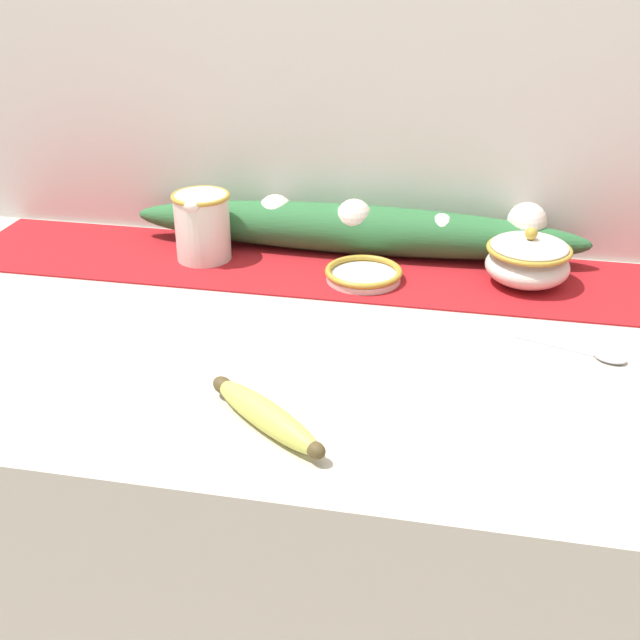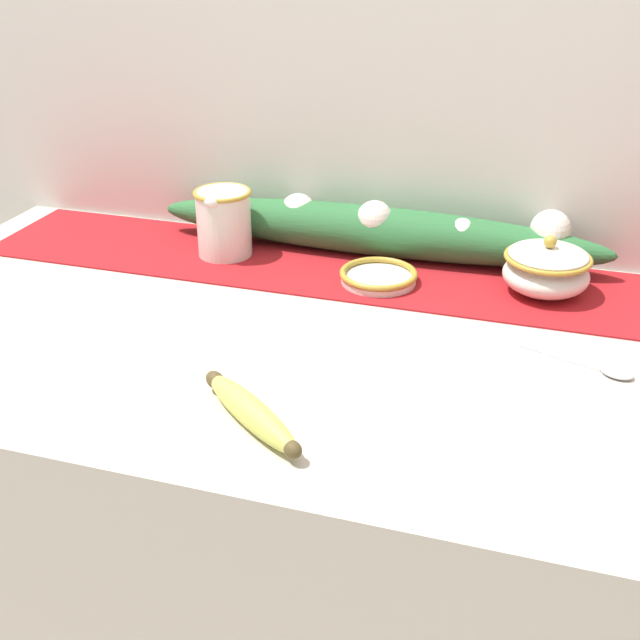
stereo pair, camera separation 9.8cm
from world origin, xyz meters
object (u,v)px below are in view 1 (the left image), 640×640
cream_pitcher (203,224)px  spoon (605,356)px  small_dish (364,274)px  banana (265,415)px  sugar_bowl (528,260)px

cream_pitcher → spoon: bearing=-19.5°
small_dish → spoon: bearing=-27.8°
cream_pitcher → banana: 0.53m
banana → spoon: (0.41, 0.25, -0.01)m
sugar_bowl → spoon: (0.10, -0.23, -0.04)m
banana → spoon: bearing=31.0°
sugar_bowl → spoon: bearing=-66.3°
small_dish → banana: size_ratio=0.72×
spoon → sugar_bowl: bearing=132.9°
cream_pitcher → banana: (0.23, -0.47, -0.05)m
small_dish → spoon: size_ratio=0.83×
cream_pitcher → sugar_bowl: cream_pitcher is taller
cream_pitcher → spoon: cream_pitcher is taller
spoon → small_dish: bearing=171.4°
sugar_bowl → banana: bearing=-123.3°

